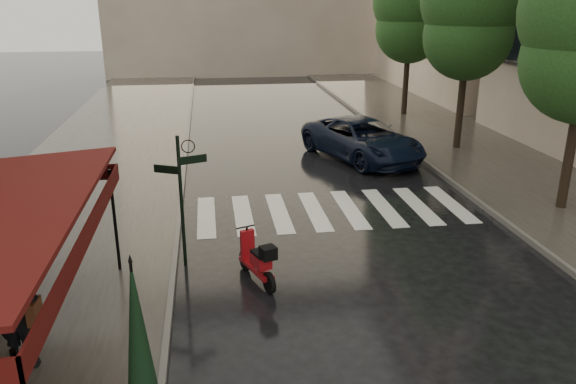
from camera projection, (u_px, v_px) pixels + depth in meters
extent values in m
plane|color=black|center=(246.00, 332.00, 10.51)|extent=(120.00, 120.00, 0.00)
cube|color=#38332D|center=(103.00, 162.00, 21.09)|extent=(6.00, 60.00, 0.12)
cube|color=#38332D|center=(473.00, 148.00, 23.09)|extent=(5.50, 60.00, 0.12)
cube|color=#595651|center=(185.00, 158.00, 21.50)|extent=(0.12, 60.00, 0.16)
cube|color=#595651|center=(408.00, 150.00, 22.70)|extent=(0.12, 60.00, 0.16)
cube|color=silver|center=(206.00, 216.00, 16.02)|extent=(0.50, 3.20, 0.01)
cube|color=silver|center=(243.00, 214.00, 16.16)|extent=(0.50, 3.20, 0.01)
cube|color=silver|center=(279.00, 213.00, 16.30)|extent=(0.50, 3.20, 0.01)
cube|color=silver|center=(315.00, 211.00, 16.44)|extent=(0.50, 3.20, 0.01)
cube|color=silver|center=(349.00, 209.00, 16.59)|extent=(0.50, 3.20, 0.01)
cube|color=silver|center=(384.00, 207.00, 16.73)|extent=(0.50, 3.20, 0.01)
cube|color=silver|center=(417.00, 205.00, 16.87)|extent=(0.50, 3.20, 0.01)
cube|color=silver|center=(451.00, 204.00, 17.01)|extent=(0.50, 3.20, 0.01)
cube|color=#4D0D0B|center=(87.00, 235.00, 8.93)|extent=(0.04, 7.00, 0.35)
cylinder|color=black|center=(115.00, 221.00, 12.29)|extent=(0.07, 0.07, 2.35)
cylinder|color=black|center=(182.00, 203.00, 12.64)|extent=(0.08, 0.08, 3.10)
cube|color=black|center=(193.00, 159.00, 12.35)|extent=(0.62, 0.26, 0.18)
cube|color=black|center=(166.00, 169.00, 12.34)|extent=(0.56, 0.29, 0.18)
cylinder|color=black|center=(573.00, 136.00, 15.74)|extent=(0.28, 0.28, 4.26)
cylinder|color=black|center=(462.00, 92.00, 22.23)|extent=(0.28, 0.28, 4.48)
sphere|color=#1A3814|center=(468.00, 36.00, 21.52)|extent=(3.40, 3.40, 3.40)
cylinder|color=black|center=(406.00, 72.00, 28.82)|extent=(0.28, 0.28, 4.37)
sphere|color=#1A3814|center=(409.00, 29.00, 28.12)|extent=(3.40, 3.40, 3.40)
sphere|color=#1A3814|center=(411.00, 1.00, 27.69)|extent=(3.80, 3.80, 3.80)
imported|color=black|center=(19.00, 314.00, 9.08)|extent=(0.72, 0.50, 1.91)
imported|color=black|center=(7.00, 252.00, 8.71)|extent=(1.20, 1.22, 1.04)
cube|color=#532816|center=(34.00, 311.00, 9.09)|extent=(0.17, 0.36, 0.41)
cylinder|color=black|center=(269.00, 283.00, 11.83)|extent=(0.25, 0.47, 0.46)
cylinder|color=black|center=(245.00, 261.00, 12.83)|extent=(0.25, 0.47, 0.46)
cube|color=maroon|center=(256.00, 268.00, 12.33)|extent=(0.70, 1.27, 0.10)
cube|color=maroon|center=(261.00, 260.00, 12.03)|extent=(0.46, 0.60, 0.27)
cube|color=maroon|center=(247.00, 245.00, 12.57)|extent=(0.33, 0.22, 0.73)
cylinder|color=black|center=(245.00, 227.00, 12.51)|extent=(0.43, 0.19, 0.03)
cube|color=black|center=(268.00, 253.00, 11.63)|extent=(0.39, 0.38, 0.27)
imported|color=black|center=(362.00, 139.00, 21.54)|extent=(4.37, 6.08, 1.54)
cylinder|color=black|center=(138.00, 338.00, 7.96)|extent=(0.04, 0.04, 2.39)
cone|color=black|center=(137.00, 330.00, 7.92)|extent=(0.47, 0.47, 2.27)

